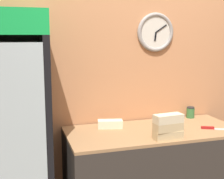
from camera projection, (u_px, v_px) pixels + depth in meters
wall_back at (138, 74)px, 3.10m from camera, size 5.20×0.10×2.70m
prep_counter at (153, 176)px, 2.88m from camera, size 1.57×0.70×0.89m
beverage_cooler at (6, 123)px, 2.49m from camera, size 0.67×0.64×1.91m
sandwich_stack_bottom at (168, 135)px, 2.55m from camera, size 0.24×0.11×0.07m
sandwich_stack_middle at (168, 127)px, 2.54m from camera, size 0.25×0.12×0.07m
sandwich_stack_top at (168, 118)px, 2.52m from camera, size 0.25×0.13×0.07m
sandwich_flat_left at (110, 124)px, 2.86m from camera, size 0.24×0.15×0.07m
sandwich_flat_right at (169, 126)px, 2.83m from camera, size 0.26×0.19×0.06m
chefs_knife at (214, 128)px, 2.82m from camera, size 0.30×0.16×0.02m
condiment_jar at (190, 112)px, 3.22m from camera, size 0.08×0.08×0.11m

